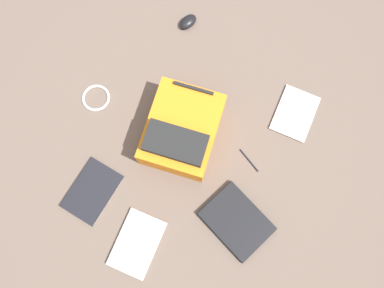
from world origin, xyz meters
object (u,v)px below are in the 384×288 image
Objects in this scene: book_blue at (295,113)px; pen_black at (249,160)px; book_comic at (137,243)px; cable_coil at (96,98)px; laptop at (237,221)px; book_manual at (92,191)px; computer_mouse at (188,22)px; backpack at (182,131)px.

pen_black is (-0.06, -0.33, -0.00)m from book_blue.
book_blue reaches higher than pen_black.
book_comic is at bearing -108.84° from pen_black.
cable_coil is at bearing -167.97° from pen_black.
cable_coil is at bearing -149.91° from book_blue.
pen_black is at bearing 12.03° from cable_coil.
book_blue and cable_coil have the same top height.
laptop is 0.61m from book_blue.
book_comic is 2.18× the size of cable_coil.
book_manual is (-0.64, -0.27, -0.01)m from laptop.
computer_mouse is (-0.77, 0.71, 0.01)m from laptop.
book_blue is 1.06m from book_manual.
book_manual is 2.04× the size of cable_coil.
laptop is at bearing -85.32° from book_blue.
book_manual is at bearing -112.58° from backpack.
pen_black is at bearing -21.95° from computer_mouse.
computer_mouse is 0.79m from pen_black.
cable_coil is (-0.14, -0.60, -0.02)m from computer_mouse.
cable_coil is (-0.47, -0.09, -0.09)m from backpack.
book_manual is (-0.32, 0.07, -0.00)m from book_comic.
book_comic is at bearing -76.95° from backpack.
book_comic is 3.04× the size of computer_mouse.
book_manual is at bearing -54.06° from cable_coil.
computer_mouse reaches higher than book_manual.
book_blue is (-0.05, 0.61, -0.01)m from laptop.
backpack reaches higher than book_comic.
book_manual reaches higher than pen_black.
book_manual is (-0.59, -0.88, 0.00)m from book_blue.
book_blue is 2.05× the size of pen_black.
backpack is 0.36m from pen_black.
book_manual is 0.47m from cable_coil.
book_blue is 1.00m from cable_coil.
backpack reaches higher than book_manual.
laptop is 0.30m from pen_black.
laptop is 0.47m from book_comic.
cable_coil is at bearing 142.84° from book_comic.
book_blue is (0.27, 0.95, -0.00)m from book_comic.
laptop reaches higher than book_manual.
computer_mouse is (-0.13, 0.98, 0.01)m from book_manual.
backpack is 4.73× the size of computer_mouse.
book_manual is at bearing -156.80° from laptop.
book_blue is at bearing 30.09° from cable_coil.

